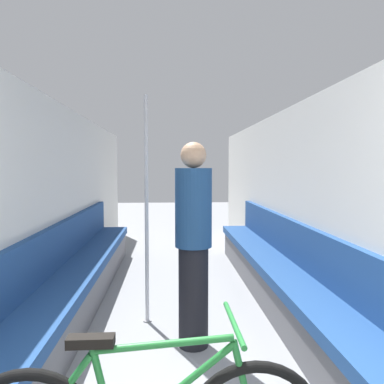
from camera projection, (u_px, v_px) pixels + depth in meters
name	position (u px, v px, depth m)	size (l,w,h in m)	color
wall_left	(48.00, 207.00, 3.74)	(0.10, 9.51, 2.17)	silver
wall_right	(306.00, 205.00, 3.91)	(0.10, 9.51, 2.17)	silver
bench_seat_row_left	(74.00, 284.00, 3.76)	(0.45, 5.10, 0.91)	#5B5B60
bench_seat_row_right	(283.00, 280.00, 3.89)	(0.45, 5.10, 0.91)	#5B5B60
grab_pole_near	(147.00, 213.00, 3.53)	(0.08, 0.08, 2.15)	gray
passenger_standing	(193.00, 242.00, 3.06)	(0.30, 0.30, 1.69)	black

